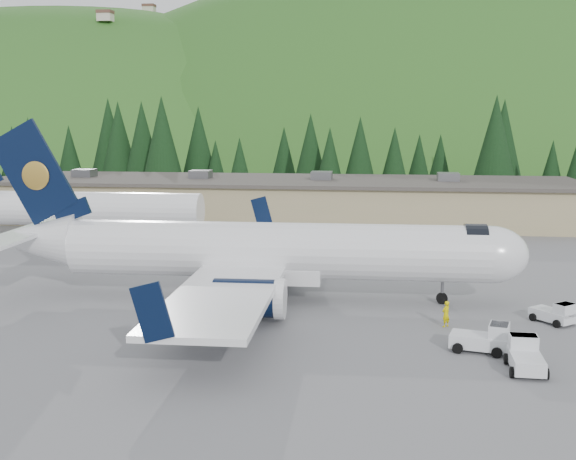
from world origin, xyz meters
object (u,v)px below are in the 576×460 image
at_px(terminal_building, 281,199).
at_px(ramp_worker, 446,314).
at_px(second_airliner, 70,208).
at_px(baggage_tug_c, 525,356).
at_px(airliner, 261,252).
at_px(baggage_tug_a, 485,339).
at_px(baggage_tug_b, 556,314).

distance_m(terminal_building, ramp_worker, 46.23).
relative_size(second_airliner, baggage_tug_c, 9.01).
height_order(airliner, baggage_tug_a, airliner).
bearing_deg(baggage_tug_a, baggage_tug_b, 63.72).
xyz_separation_m(baggage_tug_b, baggage_tug_c, (-3.49, -8.73, 0.09)).
distance_m(baggage_tug_a, ramp_worker, 4.84).
bearing_deg(baggage_tug_b, second_airliner, -161.14).
bearing_deg(baggage_tug_c, ramp_worker, 26.41).
bearing_deg(baggage_tug_a, ramp_worker, 124.34).
xyz_separation_m(baggage_tug_a, baggage_tug_c, (1.65, -2.62, -0.02)).
xyz_separation_m(airliner, baggage_tug_b, (19.13, -3.67, -2.72)).
bearing_deg(baggage_tug_b, ramp_worker, -117.32).
relative_size(baggage_tug_c, ramp_worker, 1.88).
bearing_deg(baggage_tug_c, baggage_tug_b, -20.46).
bearing_deg(ramp_worker, baggage_tug_b, 148.33).
bearing_deg(baggage_tug_a, terminal_building, 124.34).
bearing_deg(second_airliner, terminal_building, 38.78).
bearing_deg(airliner, baggage_tug_c, -39.55).
xyz_separation_m(second_airliner, baggage_tug_a, (37.81, -31.80, -2.59)).
relative_size(airliner, baggage_tug_c, 12.40).
xyz_separation_m(second_airliner, baggage_tug_c, (39.45, -34.42, -2.60)).
bearing_deg(ramp_worker, terminal_building, -114.08).
xyz_separation_m(airliner, second_airliner, (-23.81, 22.02, -0.03)).
relative_size(baggage_tug_a, baggage_tug_b, 1.17).
bearing_deg(baggage_tug_c, second_airliner, 50.26).
relative_size(second_airliner, baggage_tug_b, 9.55).
relative_size(airliner, second_airliner, 1.38).
distance_m(second_airliner, ramp_worker, 45.32).
bearing_deg(terminal_building, baggage_tug_b, -61.08).
height_order(baggage_tug_a, terminal_building, terminal_building).
bearing_deg(airliner, baggage_tug_b, -12.01).
xyz_separation_m(baggage_tug_a, ramp_worker, (-1.70, 4.53, 0.07)).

